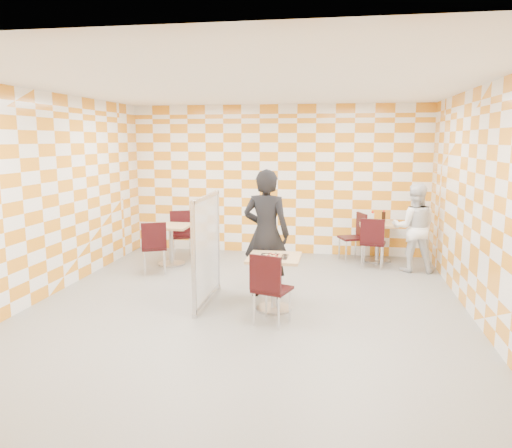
{
  "coord_description": "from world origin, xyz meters",
  "views": [
    {
      "loc": [
        1.22,
        -6.54,
        2.31
      ],
      "look_at": [
        0.1,
        0.2,
        1.15
      ],
      "focal_mm": 35.0,
      "sensor_mm": 36.0,
      "label": 1
    }
  ],
  "objects_px": {
    "chair_empty_far": "(181,230)",
    "soda_bottle": "(384,217)",
    "main_table": "(274,274)",
    "chair_empty_near": "(154,244)",
    "man_white": "(414,228)",
    "sport_bottle": "(373,217)",
    "man_dark": "(266,234)",
    "second_table": "(378,235)",
    "chair_second_side": "(356,233)",
    "partition": "(207,249)",
    "chair_second_front": "(373,239)",
    "empty_table": "(171,238)",
    "chair_main_front": "(269,284)"
  },
  "relations": [
    {
      "from": "main_table",
      "to": "second_table",
      "type": "bearing_deg",
      "value": 62.43
    },
    {
      "from": "partition",
      "to": "man_white",
      "type": "height_order",
      "value": "man_white"
    },
    {
      "from": "main_table",
      "to": "man_dark",
      "type": "bearing_deg",
      "value": 108.48
    },
    {
      "from": "main_table",
      "to": "chair_empty_near",
      "type": "height_order",
      "value": "chair_empty_near"
    },
    {
      "from": "main_table",
      "to": "soda_bottle",
      "type": "xyz_separation_m",
      "value": [
        1.7,
        3.16,
        0.34
      ]
    },
    {
      "from": "chair_empty_far",
      "to": "empty_table",
      "type": "bearing_deg",
      "value": -91.77
    },
    {
      "from": "chair_empty_near",
      "to": "soda_bottle",
      "type": "relative_size",
      "value": 4.02
    },
    {
      "from": "chair_empty_near",
      "to": "partition",
      "type": "distance_m",
      "value": 1.86
    },
    {
      "from": "chair_empty_far",
      "to": "soda_bottle",
      "type": "bearing_deg",
      "value": 6.08
    },
    {
      "from": "chair_empty_far",
      "to": "man_white",
      "type": "height_order",
      "value": "man_white"
    },
    {
      "from": "chair_empty_far",
      "to": "man_white",
      "type": "bearing_deg",
      "value": -4.0
    },
    {
      "from": "chair_main_front",
      "to": "chair_empty_near",
      "type": "distance_m",
      "value": 3.1
    },
    {
      "from": "chair_main_front",
      "to": "partition",
      "type": "relative_size",
      "value": 0.6
    },
    {
      "from": "chair_second_front",
      "to": "partition",
      "type": "bearing_deg",
      "value": -136.34
    },
    {
      "from": "man_white",
      "to": "sport_bottle",
      "type": "distance_m",
      "value": 1.02
    },
    {
      "from": "chair_second_side",
      "to": "partition",
      "type": "xyz_separation_m",
      "value": [
        -2.17,
        -2.89,
        0.25
      ]
    },
    {
      "from": "man_white",
      "to": "sport_bottle",
      "type": "bearing_deg",
      "value": -47.26
    },
    {
      "from": "main_table",
      "to": "chair_second_side",
      "type": "height_order",
      "value": "chair_second_side"
    },
    {
      "from": "second_table",
      "to": "chair_empty_far",
      "type": "relative_size",
      "value": 0.81
    },
    {
      "from": "partition",
      "to": "soda_bottle",
      "type": "xyz_separation_m",
      "value": [
        2.68,
        3.01,
        0.06
      ]
    },
    {
      "from": "chair_empty_far",
      "to": "partition",
      "type": "bearing_deg",
      "value": -64.95
    },
    {
      "from": "second_table",
      "to": "sport_bottle",
      "type": "height_order",
      "value": "sport_bottle"
    },
    {
      "from": "man_dark",
      "to": "soda_bottle",
      "type": "height_order",
      "value": "man_dark"
    },
    {
      "from": "chair_empty_near",
      "to": "sport_bottle",
      "type": "bearing_deg",
      "value": 24.67
    },
    {
      "from": "chair_empty_near",
      "to": "man_dark",
      "type": "xyz_separation_m",
      "value": [
        2.08,
        -0.9,
        0.4
      ]
    },
    {
      "from": "empty_table",
      "to": "chair_empty_far",
      "type": "bearing_deg",
      "value": 88.23
    },
    {
      "from": "main_table",
      "to": "partition",
      "type": "bearing_deg",
      "value": 171.2
    },
    {
      "from": "man_dark",
      "to": "chair_empty_near",
      "type": "bearing_deg",
      "value": -15.34
    },
    {
      "from": "partition",
      "to": "chair_second_side",
      "type": "bearing_deg",
      "value": 53.13
    },
    {
      "from": "chair_second_front",
      "to": "empty_table",
      "type": "bearing_deg",
      "value": -175.03
    },
    {
      "from": "chair_second_front",
      "to": "chair_empty_near",
      "type": "relative_size",
      "value": 1.0
    },
    {
      "from": "chair_second_front",
      "to": "chair_empty_far",
      "type": "relative_size",
      "value": 1.0
    },
    {
      "from": "main_table",
      "to": "sport_bottle",
      "type": "xyz_separation_m",
      "value": [
        1.5,
        3.2,
        0.33
      ]
    },
    {
      "from": "man_white",
      "to": "sport_bottle",
      "type": "height_order",
      "value": "man_white"
    },
    {
      "from": "chair_second_side",
      "to": "soda_bottle",
      "type": "relative_size",
      "value": 4.02
    },
    {
      "from": "soda_bottle",
      "to": "man_white",
      "type": "bearing_deg",
      "value": -57.15
    },
    {
      "from": "man_dark",
      "to": "sport_bottle",
      "type": "xyz_separation_m",
      "value": [
        1.69,
        2.63,
        -0.11
      ]
    },
    {
      "from": "main_table",
      "to": "man_white",
      "type": "distance_m",
      "value": 3.27
    },
    {
      "from": "chair_second_side",
      "to": "man_white",
      "type": "xyz_separation_m",
      "value": [
        0.98,
        -0.61,
        0.24
      ]
    },
    {
      "from": "main_table",
      "to": "chair_empty_near",
      "type": "xyz_separation_m",
      "value": [
        -2.27,
        1.47,
        0.04
      ]
    },
    {
      "from": "man_white",
      "to": "main_table",
      "type": "bearing_deg",
      "value": 49.99
    },
    {
      "from": "chair_second_side",
      "to": "chair_empty_near",
      "type": "height_order",
      "value": "same"
    },
    {
      "from": "main_table",
      "to": "chair_second_front",
      "type": "xyz_separation_m",
      "value": [
        1.46,
        2.49,
        0.04
      ]
    },
    {
      "from": "main_table",
      "to": "chair_second_side",
      "type": "xyz_separation_m",
      "value": [
        1.19,
        3.05,
        0.04
      ]
    },
    {
      "from": "empty_table",
      "to": "soda_bottle",
      "type": "bearing_deg",
      "value": 14.23
    },
    {
      "from": "partition",
      "to": "sport_bottle",
      "type": "bearing_deg",
      "value": 50.9
    },
    {
      "from": "partition",
      "to": "chair_second_front",
      "type": "bearing_deg",
      "value": 43.66
    },
    {
      "from": "man_white",
      "to": "chair_main_front",
      "type": "bearing_deg",
      "value": 56.51
    },
    {
      "from": "chair_second_front",
      "to": "sport_bottle",
      "type": "height_order",
      "value": "sport_bottle"
    },
    {
      "from": "main_table",
      "to": "chair_empty_near",
      "type": "bearing_deg",
      "value": 147.12
    }
  ]
}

